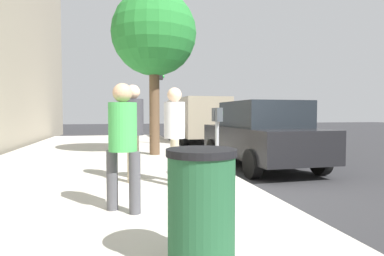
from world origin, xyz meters
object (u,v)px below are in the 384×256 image
at_px(trash_bin, 201,209).
at_px(parked_van_far, 196,117).
at_px(traffic_signal, 158,88).
at_px(parking_meter, 217,129).
at_px(pedestrian_at_meter, 174,127).
at_px(street_tree, 154,34).
at_px(parked_sedan_near, 261,134).
at_px(parking_officer, 133,123).
at_px(pedestrian_bystander, 123,137).

bearing_deg(trash_bin, parked_van_far, -13.40).
distance_m(traffic_signal, trash_bin, 11.53).
relative_size(parking_meter, pedestrian_at_meter, 0.79).
height_order(traffic_signal, trash_bin, traffic_signal).
distance_m(parking_meter, street_tree, 5.13).
bearing_deg(pedestrian_at_meter, traffic_signal, 93.57).
bearing_deg(parking_meter, parked_sedan_near, -41.54).
bearing_deg(parking_meter, parking_officer, 73.34).
bearing_deg(parking_meter, pedestrian_bystander, 130.68).
height_order(parking_officer, parked_van_far, parked_van_far).
xyz_separation_m(traffic_signal, trash_bin, (-11.33, 1.01, -1.92)).
distance_m(parking_meter, pedestrian_at_meter, 0.83).
distance_m(parked_van_far, street_tree, 6.51).
relative_size(parking_meter, street_tree, 0.27).
bearing_deg(parked_sedan_near, trash_bin, 150.47).
bearing_deg(traffic_signal, trash_bin, 174.92).
bearing_deg(traffic_signal, pedestrian_bystander, 170.40).
relative_size(parked_van_far, traffic_signal, 1.45).
xyz_separation_m(parked_van_far, traffic_signal, (-1.53, 2.05, 1.32)).
bearing_deg(parking_officer, parked_van_far, 82.59).
bearing_deg(parked_van_far, street_tree, 153.71).
distance_m(pedestrian_bystander, trash_bin, 1.90).
bearing_deg(pedestrian_bystander, parked_van_far, 20.35).
xyz_separation_m(street_tree, trash_bin, (-7.53, 0.43, -3.27)).
relative_size(pedestrian_bystander, parked_sedan_near, 0.38).
bearing_deg(parked_van_far, parking_meter, 168.79).
xyz_separation_m(parked_sedan_near, traffic_signal, (5.92, 2.06, 1.68)).
bearing_deg(pedestrian_at_meter, parked_sedan_near, 46.68).
relative_size(traffic_signal, trash_bin, 3.56).
relative_size(street_tree, trash_bin, 5.08).
bearing_deg(parking_officer, pedestrian_bystander, -82.90).
height_order(parking_meter, parked_sedan_near, parked_sedan_near).
height_order(pedestrian_bystander, traffic_signal, traffic_signal).
xyz_separation_m(parked_van_far, street_tree, (-5.33, 2.63, 2.67)).
xyz_separation_m(parking_meter, pedestrian_bystander, (-1.53, 1.77, -0.03)).
distance_m(parked_sedan_near, parked_van_far, 7.45).
bearing_deg(traffic_signal, parking_officer, 169.53).
xyz_separation_m(parking_meter, street_tree, (4.27, 0.73, 2.76)).
relative_size(pedestrian_at_meter, parking_officer, 0.96).
xyz_separation_m(parking_meter, trash_bin, (-3.26, 1.16, -0.51)).
bearing_deg(traffic_signal, pedestrian_at_meter, 175.24).
relative_size(pedestrian_bystander, parked_van_far, 0.32).
xyz_separation_m(parked_sedan_near, street_tree, (2.12, 2.63, 3.03)).
xyz_separation_m(pedestrian_at_meter, trash_bin, (-3.25, 0.33, -0.54)).
bearing_deg(parked_van_far, pedestrian_at_meter, 164.15).
bearing_deg(pedestrian_bystander, street_tree, 28.42).
relative_size(parking_officer, parked_sedan_near, 0.42).
distance_m(parking_officer, trash_bin, 3.79).
bearing_deg(parking_meter, traffic_signal, 1.08).
relative_size(parking_meter, pedestrian_bystander, 0.83).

